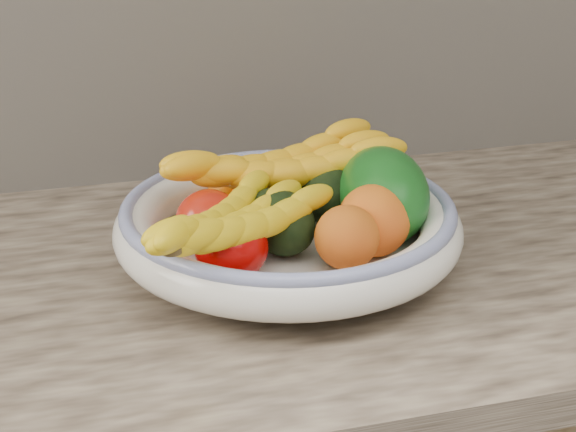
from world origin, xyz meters
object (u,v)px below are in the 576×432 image
(banana_bunch_back, at_px, (281,173))
(fruit_bowl, at_px, (288,225))
(green_mango, at_px, (383,195))
(banana_bunch_front, at_px, (232,229))

(banana_bunch_back, bearing_deg, fruit_bowl, -106.46)
(green_mango, relative_size, banana_bunch_back, 0.49)
(fruit_bowl, relative_size, banana_bunch_back, 1.28)
(fruit_bowl, xyz_separation_m, banana_bunch_back, (0.01, 0.06, 0.04))
(banana_bunch_back, relative_size, banana_bunch_front, 1.15)
(fruit_bowl, xyz_separation_m, green_mango, (0.11, -0.01, 0.03))
(green_mango, xyz_separation_m, banana_bunch_back, (-0.10, 0.07, 0.01))
(fruit_bowl, bearing_deg, banana_bunch_front, -138.93)
(green_mango, relative_size, banana_bunch_front, 0.57)
(green_mango, height_order, banana_bunch_back, green_mango)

